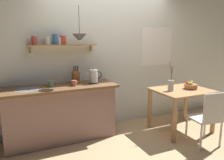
{
  "coord_description": "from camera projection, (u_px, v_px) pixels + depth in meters",
  "views": [
    {
      "loc": [
        -1.75,
        -3.3,
        1.72
      ],
      "look_at": [
        -0.1,
        0.25,
        0.95
      ],
      "focal_mm": 37.02,
      "sensor_mm": 36.0,
      "label": 1
    }
  ],
  "objects": [
    {
      "name": "pendant_lamp",
      "position": [
        79.0,
        38.0,
        3.64
      ],
      "size": [
        0.23,
        0.23,
        0.56
      ],
      "color": "black"
    },
    {
      "name": "kitchen_counter",
      "position": [
        60.0,
        113.0,
        3.77
      ],
      "size": [
        1.83,
        0.63,
        0.91
      ],
      "color": "gray",
      "rests_on": "ground_plane"
    },
    {
      "name": "electric_kettle",
      "position": [
        94.0,
        77.0,
        3.87
      ],
      "size": [
        0.25,
        0.16,
        0.26
      ],
      "color": "black",
      "rests_on": "kitchen_counter"
    },
    {
      "name": "coffee_mug_spare",
      "position": [
        74.0,
        83.0,
        3.69
      ],
      "size": [
        0.13,
        0.09,
        0.09
      ],
      "color": "#C6664C",
      "rests_on": "kitchen_counter"
    },
    {
      "name": "coffee_mug_by_sink",
      "position": [
        51.0,
        84.0,
        3.63
      ],
      "size": [
        0.14,
        0.1,
        0.09
      ],
      "color": "slate",
      "rests_on": "kitchen_counter"
    },
    {
      "name": "fruit_bowl",
      "position": [
        191.0,
        86.0,
        4.14
      ],
      "size": [
        0.23,
        0.23,
        0.14
      ],
      "color": "#BC704C",
      "rests_on": "dining_table"
    },
    {
      "name": "dining_chair_near",
      "position": [
        208.0,
        116.0,
        3.54
      ],
      "size": [
        0.47,
        0.46,
        0.88
      ],
      "color": "silver",
      "rests_on": "ground_plane"
    },
    {
      "name": "dining_table",
      "position": [
        182.0,
        96.0,
        4.12
      ],
      "size": [
        0.96,
        0.8,
        0.77
      ],
      "color": "tan",
      "rests_on": "ground_plane"
    },
    {
      "name": "ground_plane",
      "position": [
        123.0,
        136.0,
        3.99
      ],
      "size": [
        14.0,
        14.0,
        0.0
      ],
      "primitive_type": "plane",
      "color": "tan"
    },
    {
      "name": "knife_block",
      "position": [
        76.0,
        76.0,
        3.91
      ],
      "size": [
        0.11,
        0.16,
        0.29
      ],
      "color": "brown",
      "rests_on": "kitchen_counter"
    },
    {
      "name": "back_wall",
      "position": [
        118.0,
        54.0,
        4.4
      ],
      "size": [
        6.8,
        0.11,
        2.7
      ],
      "color": "silver",
      "rests_on": "ground_plane"
    },
    {
      "name": "twig_vase",
      "position": [
        171.0,
        85.0,
        3.98
      ],
      "size": [
        0.1,
        0.1,
        0.51
      ],
      "color": "#B7B2A8",
      "rests_on": "dining_table"
    },
    {
      "name": "wall_shelf",
      "position": [
        57.0,
        42.0,
        3.73
      ],
      "size": [
        1.12,
        0.2,
        0.31
      ],
      "color": "tan"
    }
  ]
}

